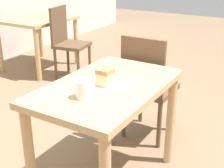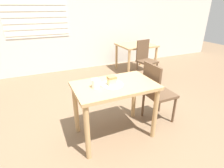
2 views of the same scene
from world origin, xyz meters
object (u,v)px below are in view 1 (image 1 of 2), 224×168
object	(u,v)px
dining_table_far	(37,26)
cake_slice	(105,77)
dining_table_near	(108,103)
plate	(106,85)
coffee_mug	(84,89)
chair_near_window	(147,85)
chair_far_corner	(67,40)

from	to	relation	value
dining_table_far	cake_slice	size ratio (longest dim) A/B	8.69
dining_table_near	plate	distance (m)	0.14
plate	coffee_mug	bearing A→B (deg)	175.35
chair_near_window	cake_slice	size ratio (longest dim) A/B	8.87
chair_far_corner	dining_table_near	bearing A→B (deg)	-144.13
chair_near_window	cake_slice	distance (m)	0.79
chair_far_corner	coffee_mug	world-z (taller)	chair_far_corner
dining_table_far	chair_near_window	distance (m)	2.27
dining_table_far	coffee_mug	size ratio (longest dim) A/B	8.72
chair_far_corner	plate	world-z (taller)	chair_far_corner
plate	cake_slice	xyz separation A→B (m)	(-0.01, -0.00, 0.06)
chair_near_window	cake_slice	world-z (taller)	chair_near_window
dining_table_far	coffee_mug	distance (m)	2.80
chair_near_window	chair_far_corner	size ratio (longest dim) A/B	1.00
dining_table_near	coffee_mug	bearing A→B (deg)	178.81
plate	cake_slice	size ratio (longest dim) A/B	2.58
chair_near_window	dining_table_far	bearing A→B (deg)	-23.90
plate	coffee_mug	world-z (taller)	coffee_mug
chair_near_window	coffee_mug	size ratio (longest dim) A/B	8.90
dining_table_near	chair_near_window	size ratio (longest dim) A/B	1.10
dining_table_near	chair_near_window	distance (m)	0.69
chair_far_corner	cake_slice	distance (m)	2.21
plate	cake_slice	distance (m)	0.06
cake_slice	coffee_mug	world-z (taller)	cake_slice
plate	dining_table_near	bearing A→B (deg)	16.42
chair_near_window	cake_slice	bearing A→B (deg)	94.26
chair_far_corner	plate	xyz separation A→B (m)	(-1.54, -1.55, 0.26)
dining_table_near	dining_table_far	distance (m)	2.65
chair_far_corner	plate	distance (m)	2.20
plate	chair_far_corner	bearing A→B (deg)	45.13
dining_table_far	chair_far_corner	bearing A→B (deg)	-99.00
dining_table_near	dining_table_far	size ratio (longest dim) A/B	1.12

